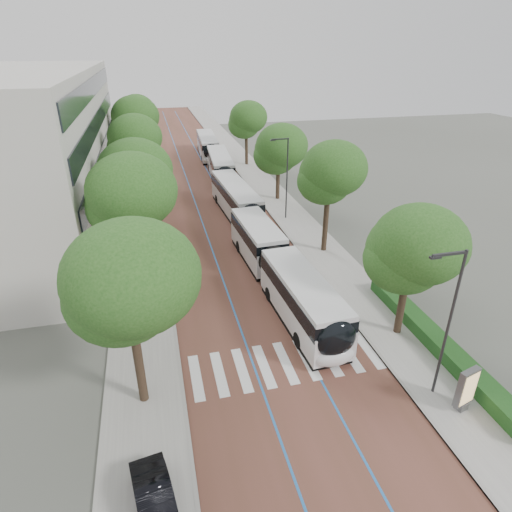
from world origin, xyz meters
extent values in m
plane|color=#51544C|center=(0.00, 0.00, 0.00)|extent=(160.00, 160.00, 0.00)
cube|color=brown|center=(0.00, 40.00, 0.01)|extent=(11.00, 140.00, 0.02)
cube|color=gray|center=(-7.50, 40.00, 0.06)|extent=(4.00, 140.00, 0.12)
cube|color=gray|center=(7.50, 40.00, 0.06)|extent=(4.00, 140.00, 0.12)
cube|color=gray|center=(-5.60, 40.00, 0.06)|extent=(0.20, 140.00, 0.14)
cube|color=gray|center=(5.60, 40.00, 0.06)|extent=(0.20, 140.00, 0.14)
cube|color=silver|center=(-4.80, 1.00, 0.03)|extent=(0.55, 3.60, 0.01)
cube|color=silver|center=(-3.55, 1.00, 0.03)|extent=(0.55, 3.60, 0.01)
cube|color=silver|center=(-2.30, 1.00, 0.03)|extent=(0.55, 3.60, 0.01)
cube|color=silver|center=(-1.05, 1.00, 0.03)|extent=(0.55, 3.60, 0.01)
cube|color=silver|center=(0.20, 1.00, 0.03)|extent=(0.55, 3.60, 0.01)
cube|color=silver|center=(1.45, 1.00, 0.03)|extent=(0.55, 3.60, 0.01)
cube|color=silver|center=(2.70, 1.00, 0.03)|extent=(0.55, 3.60, 0.01)
cube|color=silver|center=(3.95, 1.00, 0.03)|extent=(0.55, 3.60, 0.01)
cube|color=silver|center=(5.20, 1.00, 0.03)|extent=(0.55, 3.60, 0.01)
cube|color=#2264AD|center=(-1.60, 40.00, 0.02)|extent=(0.12, 126.00, 0.01)
cube|color=#2264AD|center=(1.60, 40.00, 0.02)|extent=(0.12, 126.00, 0.01)
cube|color=#AAA79E|center=(-19.50, 28.00, 7.00)|extent=(18.00, 40.00, 14.00)
cube|color=black|center=(-10.45, 28.00, 3.00)|extent=(0.12, 38.00, 1.60)
cube|color=black|center=(-10.45, 28.00, 6.20)|extent=(0.12, 38.00, 1.60)
cube|color=black|center=(-10.45, 28.00, 9.40)|extent=(0.12, 38.00, 1.60)
cube|color=black|center=(-10.45, 28.00, 12.40)|extent=(0.12, 38.00, 1.60)
cube|color=#1B4819|center=(9.10, 0.00, 0.52)|extent=(1.20, 14.00, 0.80)
cylinder|color=#2D2E30|center=(6.80, -3.00, 4.12)|extent=(0.14, 0.14, 8.00)
cube|color=#2D2E30|center=(6.00, -3.00, 8.02)|extent=(1.70, 0.12, 0.12)
cube|color=#2D2E30|center=(5.30, -3.00, 7.94)|extent=(0.50, 0.20, 0.10)
cylinder|color=#2D2E30|center=(6.80, 22.00, 4.12)|extent=(0.14, 0.14, 8.00)
cube|color=#2D2E30|center=(6.00, 22.00, 8.02)|extent=(1.70, 0.12, 0.12)
cube|color=#2D2E30|center=(5.30, 22.00, 7.94)|extent=(0.50, 0.20, 0.10)
cylinder|color=#2D2E30|center=(-6.10, 8.00, 4.12)|extent=(0.14, 0.14, 8.00)
cylinder|color=black|center=(-7.50, 0.00, 2.33)|extent=(0.44, 0.44, 4.67)
ellipsoid|color=#1E4B18|center=(-7.50, 0.00, 6.58)|extent=(5.89, 5.89, 5.00)
cylinder|color=black|center=(-7.50, 9.00, 2.68)|extent=(0.44, 0.44, 5.36)
ellipsoid|color=#1E4B18|center=(-7.50, 9.00, 7.55)|extent=(5.42, 5.42, 4.60)
cylinder|color=black|center=(-7.50, 18.00, 2.28)|extent=(0.44, 0.44, 4.56)
ellipsoid|color=#1E4B18|center=(-7.50, 18.00, 6.43)|extent=(5.91, 5.91, 5.03)
cylinder|color=black|center=(-7.50, 28.00, 2.53)|extent=(0.44, 0.44, 5.06)
ellipsoid|color=#1E4B18|center=(-7.50, 28.00, 7.13)|extent=(5.32, 5.32, 4.52)
cylinder|color=black|center=(-7.50, 40.00, 2.63)|extent=(0.44, 0.44, 5.26)
ellipsoid|color=#1E4B18|center=(-7.50, 40.00, 7.41)|extent=(5.81, 5.81, 4.94)
cylinder|color=black|center=(-7.50, 55.00, 2.20)|extent=(0.44, 0.44, 4.39)
ellipsoid|color=#1E4B18|center=(-7.50, 55.00, 6.19)|extent=(5.53, 5.53, 4.70)
cylinder|color=black|center=(7.70, 2.00, 1.95)|extent=(0.44, 0.44, 3.90)
ellipsoid|color=#1E4B18|center=(7.70, 2.00, 5.50)|extent=(5.29, 5.29, 4.49)
cylinder|color=black|center=(7.70, 14.00, 2.35)|extent=(0.44, 0.44, 4.71)
ellipsoid|color=#1E4B18|center=(7.70, 14.00, 6.64)|extent=(5.18, 5.18, 4.40)
cylinder|color=black|center=(7.70, 28.00, 1.94)|extent=(0.44, 0.44, 3.89)
ellipsoid|color=#1E4B18|center=(7.70, 28.00, 5.48)|extent=(5.69, 5.69, 4.84)
cylinder|color=black|center=(7.70, 44.00, 2.19)|extent=(0.44, 0.44, 4.38)
ellipsoid|color=#1E4B18|center=(7.70, 44.00, 6.18)|extent=(5.28, 5.28, 4.49)
cylinder|color=black|center=(2.06, 9.59, 1.77)|extent=(2.35, 1.03, 2.30)
cube|color=silver|center=(2.35, 4.46, 1.26)|extent=(3.01, 9.48, 1.82)
cube|color=black|center=(2.35, 4.46, 2.40)|extent=(3.04, 9.30, 0.97)
cube|color=silver|center=(2.35, 4.46, 3.04)|extent=(2.95, 9.29, 0.31)
cube|color=black|center=(2.35, 4.46, 0.17)|extent=(2.94, 9.11, 0.35)
cube|color=silver|center=(1.83, 13.90, 1.26)|extent=(2.92, 7.87, 1.82)
cube|color=black|center=(1.83, 13.90, 2.40)|extent=(2.96, 7.71, 0.97)
cube|color=silver|center=(1.83, 13.90, 3.04)|extent=(2.87, 7.71, 0.31)
cube|color=black|center=(1.83, 13.90, 0.17)|extent=(2.86, 7.55, 0.35)
ellipsoid|color=black|center=(2.60, -0.06, 2.00)|extent=(2.41, 1.23, 2.28)
ellipsoid|color=silver|center=(2.60, -0.11, 0.86)|extent=(2.40, 1.13, 1.14)
cylinder|color=black|center=(1.35, 2.12, 0.50)|extent=(0.35, 1.02, 1.00)
cylinder|color=black|center=(3.60, 2.25, 0.50)|extent=(0.35, 1.02, 1.00)
cylinder|color=black|center=(0.61, 15.50, 0.50)|extent=(0.35, 1.02, 1.00)
cylinder|color=black|center=(2.86, 15.63, 0.50)|extent=(0.35, 1.02, 1.00)
cylinder|color=black|center=(1.05, 7.48, 0.50)|extent=(0.35, 1.02, 1.00)
cylinder|color=black|center=(3.31, 7.60, 0.50)|extent=(0.35, 1.02, 1.00)
cube|color=silver|center=(2.14, 24.48, 1.26)|extent=(3.19, 12.12, 1.82)
cube|color=black|center=(2.14, 24.48, 2.40)|extent=(3.22, 11.89, 0.97)
cube|color=silver|center=(2.14, 24.48, 3.04)|extent=(3.13, 11.88, 0.31)
cube|color=black|center=(2.14, 24.48, 0.17)|extent=(3.11, 11.64, 0.35)
ellipsoid|color=black|center=(2.48, 18.64, 2.00)|extent=(2.41, 1.23, 2.28)
ellipsoid|color=silver|center=(2.48, 18.59, 0.86)|extent=(2.40, 1.13, 1.14)
cylinder|color=black|center=(1.22, 20.82, 0.50)|extent=(0.36, 1.02, 1.00)
cylinder|color=black|center=(3.48, 20.95, 0.50)|extent=(0.36, 1.02, 1.00)
cylinder|color=black|center=(0.79, 28.21, 0.50)|extent=(0.36, 1.02, 1.00)
cylinder|color=black|center=(3.05, 28.34, 0.50)|extent=(0.36, 1.02, 1.00)
cube|color=silver|center=(2.78, 37.86, 1.26)|extent=(3.28, 12.14, 1.82)
cube|color=black|center=(2.78, 37.86, 2.40)|extent=(3.31, 11.90, 0.97)
cube|color=silver|center=(2.78, 37.86, 3.04)|extent=(3.22, 11.90, 0.31)
cube|color=black|center=(2.78, 37.86, 0.17)|extent=(3.20, 11.66, 0.35)
ellipsoid|color=black|center=(2.39, 32.02, 2.00)|extent=(2.42, 1.25, 2.28)
ellipsoid|color=silver|center=(2.39, 31.97, 0.86)|extent=(2.41, 1.15, 1.14)
cylinder|color=black|center=(1.41, 34.34, 0.50)|extent=(0.37, 1.02, 1.00)
cylinder|color=black|center=(3.67, 34.19, 0.50)|extent=(0.37, 1.02, 1.00)
cylinder|color=black|center=(1.90, 41.72, 0.50)|extent=(0.37, 1.02, 1.00)
cylinder|color=black|center=(4.15, 41.57, 0.50)|extent=(0.37, 1.02, 1.00)
cube|color=silver|center=(2.95, 50.76, 1.26)|extent=(3.09, 12.11, 1.82)
cube|color=black|center=(2.95, 50.76, 2.40)|extent=(3.11, 11.87, 0.97)
cube|color=silver|center=(2.95, 50.76, 3.04)|extent=(3.02, 11.87, 0.31)
cube|color=black|center=(2.95, 50.76, 0.17)|extent=(3.01, 11.63, 0.35)
ellipsoid|color=black|center=(2.66, 44.92, 2.00)|extent=(2.40, 1.21, 2.28)
ellipsoid|color=silver|center=(2.66, 44.87, 0.86)|extent=(2.40, 1.11, 1.14)
cylinder|color=black|center=(1.65, 47.22, 0.50)|extent=(0.35, 1.01, 1.00)
cylinder|color=black|center=(3.90, 47.11, 0.50)|extent=(0.35, 1.01, 1.00)
cylinder|color=black|center=(2.01, 54.61, 0.50)|extent=(0.35, 1.01, 1.00)
cylinder|color=black|center=(4.27, 54.50, 0.50)|extent=(0.35, 1.01, 1.00)
cube|color=#59595B|center=(7.42, -4.35, 0.30)|extent=(0.63, 0.56, 0.35)
cube|color=#59595B|center=(7.42, -4.35, 1.48)|extent=(1.19, 0.60, 2.02)
cube|color=tan|center=(7.47, -4.51, 1.48)|extent=(0.94, 0.27, 1.76)
imported|color=black|center=(-7.10, -6.13, 0.76)|extent=(2.00, 4.09, 1.29)
camera|label=1|loc=(-5.90, -16.80, 16.02)|focal=30.00mm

